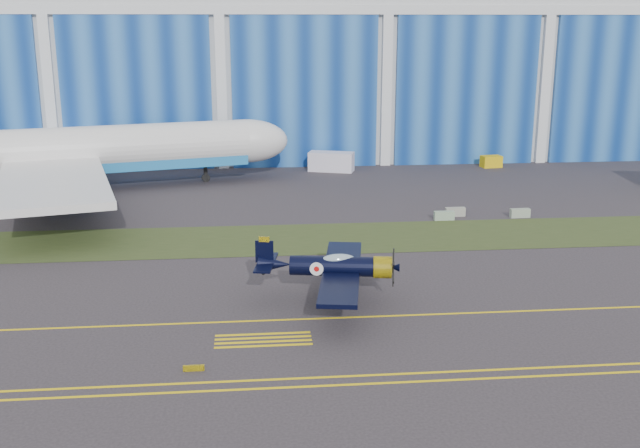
{
  "coord_description": "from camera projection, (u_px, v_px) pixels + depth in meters",
  "views": [
    {
      "loc": [
        -18.58,
        -51.07,
        19.02
      ],
      "look_at": [
        -13.04,
        6.75,
        3.33
      ],
      "focal_mm": 42.0,
      "sensor_mm": 36.0,
      "label": 1
    }
  ],
  "objects": [
    {
      "name": "hold_short_ladder",
      "position": [
        263.0,
        340.0,
        46.31
      ],
      "size": [
        6.0,
        2.4,
        0.02
      ],
      "primitive_type": null,
      "color": "yellow",
      "rests_on": "ground"
    },
    {
      "name": "hangar",
      "position": [
        362.0,
        48.0,
        120.83
      ],
      "size": [
        220.0,
        45.7,
        30.0
      ],
      "color": "silver",
      "rests_on": "ground"
    },
    {
      "name": "guard_board_left",
      "position": [
        194.0,
        368.0,
        42.15
      ],
      "size": [
        1.2,
        0.15,
        0.35
      ],
      "primitive_type": "cube",
      "color": "yellow",
      "rests_on": "ground"
    },
    {
      "name": "barrier_c",
      "position": [
        520.0,
        213.0,
        75.26
      ],
      "size": [
        2.03,
        0.7,
        0.9
      ],
      "primitive_type": "cube",
      "rotation": [
        0.0,
        0.0,
        0.05
      ],
      "color": "gray",
      "rests_on": "ground"
    },
    {
      "name": "barrier_a",
      "position": [
        444.0,
        216.0,
        74.25
      ],
      "size": [
        2.0,
        0.6,
        0.9
      ],
      "primitive_type": "cube",
      "rotation": [
        0.0,
        0.0,
        -0.0
      ],
      "color": "gray",
      "rests_on": "ground"
    },
    {
      "name": "taxiway_centreline",
      "position": [
        527.0,
        311.0,
        50.94
      ],
      "size": [
        200.0,
        0.2,
        0.02
      ],
      "primitive_type": "cube",
      "color": "yellow",
      "rests_on": "ground"
    },
    {
      "name": "shipping_container",
      "position": [
        331.0,
        162.0,
        98.53
      ],
      "size": [
        6.27,
        4.02,
        2.53
      ],
      "primitive_type": "cube",
      "rotation": [
        0.0,
        0.0,
        -0.31
      ],
      "color": "silver",
      "rests_on": "ground"
    },
    {
      "name": "tug",
      "position": [
        491.0,
        161.0,
        101.39
      ],
      "size": [
        2.87,
        2.03,
        1.55
      ],
      "primitive_type": "cube",
      "rotation": [
        0.0,
        0.0,
        0.14
      ],
      "color": "#E0B50E",
      "rests_on": "ground"
    },
    {
      "name": "grass_median",
      "position": [
        453.0,
        235.0,
        69.2
      ],
      "size": [
        260.0,
        10.0,
        0.02
      ],
      "primitive_type": "cube",
      "color": "#475128",
      "rests_on": "ground"
    },
    {
      "name": "jetliner",
      "position": [
        55.0,
        100.0,
        84.13
      ],
      "size": [
        71.51,
        64.83,
        21.17
      ],
      "rotation": [
        0.0,
        0.0,
        0.25
      ],
      "color": "white",
      "rests_on": "ground"
    },
    {
      "name": "edge_line_far",
      "position": [
        580.0,
        366.0,
        42.77
      ],
      "size": [
        80.0,
        0.2,
        0.02
      ],
      "primitive_type": "cube",
      "color": "yellow",
      "rests_on": "ground"
    },
    {
      "name": "ground",
      "position": [
        503.0,
        286.0,
        55.75
      ],
      "size": [
        260.0,
        260.0,
        0.0
      ],
      "primitive_type": "plane",
      "color": "#373136",
      "rests_on": "ground"
    },
    {
      "name": "warbird",
      "position": [
        332.0,
        266.0,
        51.67
      ],
      "size": [
        13.19,
        15.08,
        3.99
      ],
      "rotation": [
        0.0,
        0.0,
        -0.17
      ],
      "color": "black",
      "rests_on": "ground"
    },
    {
      "name": "barrier_b",
      "position": [
        455.0,
        212.0,
        75.75
      ],
      "size": [
        2.02,
        0.66,
        0.9
      ],
      "primitive_type": "cube",
      "rotation": [
        0.0,
        0.0,
        0.03
      ],
      "color": "gray",
      "rests_on": "ground"
    },
    {
      "name": "edge_line_near",
      "position": [
        588.0,
        374.0,
        41.81
      ],
      "size": [
        80.0,
        0.2,
        0.02
      ],
      "primitive_type": "cube",
      "color": "yellow",
      "rests_on": "ground"
    }
  ]
}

